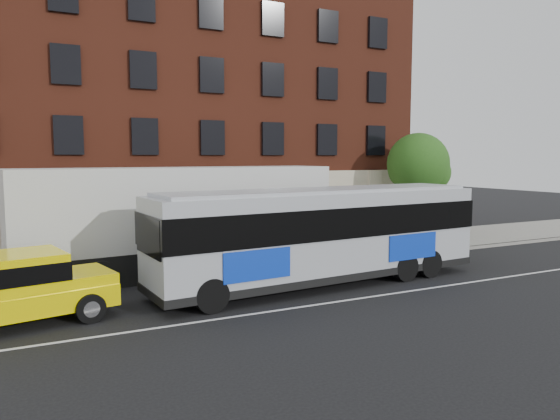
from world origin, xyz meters
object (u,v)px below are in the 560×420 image
yellow_suv (9,285)px  shipping_container (182,221)px  street_tree (419,166)px  city_bus (322,232)px

yellow_suv → shipping_container: 8.17m
street_tree → yellow_suv: (-21.33, -6.92, -3.18)m
street_tree → shipping_container: (-14.79, -2.12, -2.18)m
yellow_suv → street_tree: bearing=18.0°
street_tree → shipping_container: size_ratio=0.45×
street_tree → shipping_container: street_tree is taller
city_bus → yellow_suv: size_ratio=2.40×
street_tree → city_bus: bearing=-147.8°
city_bus → yellow_suv: (-10.80, -0.29, -0.83)m
yellow_suv → shipping_container: bearing=36.2°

